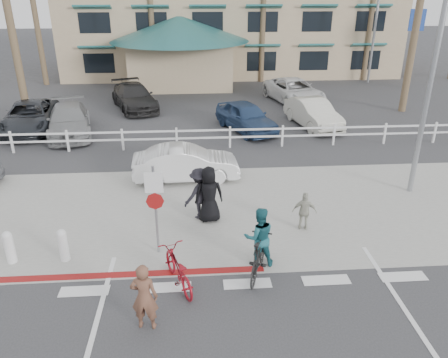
{
  "coord_description": "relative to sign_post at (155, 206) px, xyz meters",
  "views": [
    {
      "loc": [
        -1.22,
        -8.19,
        6.87
      ],
      "look_at": [
        -0.36,
        3.71,
        1.5
      ],
      "focal_mm": 35.0,
      "sensor_mm": 36.0,
      "label": 1
    }
  ],
  "objects": [
    {
      "name": "ground",
      "position": [
        2.3,
        -2.2,
        -1.45
      ],
      "size": [
        140.0,
        140.0,
        0.0
      ],
      "primitive_type": "plane",
      "color": "#333335"
    },
    {
      "name": "sidewalk_plaza",
      "position": [
        2.3,
        2.3,
        -1.44
      ],
      "size": [
        22.0,
        7.0,
        0.01
      ],
      "primitive_type": "cube",
      "color": "gray",
      "rests_on": "ground"
    },
    {
      "name": "lot_car_5",
      "position": [
        7.4,
        16.28,
        -0.73
      ],
      "size": [
        3.55,
        5.6,
        1.44
      ],
      "primitive_type": "imported",
      "rotation": [
        0.0,
        0.0,
        0.24
      ],
      "color": "silver",
      "rests_on": "ground"
    },
    {
      "name": "bike_black",
      "position": [
        2.62,
        -1.2,
        -0.9
      ],
      "size": [
        1.11,
        1.9,
        1.1
      ],
      "primitive_type": "imported",
      "rotation": [
        0.0,
        0.0,
        2.8
      ],
      "color": "black",
      "rests_on": "ground"
    },
    {
      "name": "rail_fence",
      "position": [
        2.8,
        8.3,
        -0.95
      ],
      "size": [
        29.4,
        0.16,
        1.0
      ],
      "primitive_type": null,
      "color": "silver",
      "rests_on": "ground"
    },
    {
      "name": "cross_street",
      "position": [
        2.3,
        6.3,
        -1.45
      ],
      "size": [
        40.0,
        5.0,
        0.01
      ],
      "primitive_type": "cube",
      "color": "#333335",
      "rests_on": "ground"
    },
    {
      "name": "streetlight_1",
      "position": [
        14.3,
        21.8,
        3.3
      ],
      "size": [
        0.6,
        2.0,
        9.5
      ],
      "primitive_type": null,
      "color": "gray",
      "rests_on": "ground"
    },
    {
      "name": "bollard_0",
      "position": [
        -2.5,
        -0.2,
        -0.97
      ],
      "size": [
        0.26,
        0.26,
        0.95
      ],
      "primitive_type": null,
      "color": "silver",
      "rests_on": "ground"
    },
    {
      "name": "lot_car_1",
      "position": [
        -5.04,
        10.85,
        -0.75
      ],
      "size": [
        3.02,
        5.18,
        1.41
      ],
      "primitive_type": "imported",
      "rotation": [
        0.0,
        0.0,
        0.23
      ],
      "color": "gray",
      "rests_on": "ground"
    },
    {
      "name": "lot_car_3",
      "position": [
        7.27,
        11.23,
        -0.74
      ],
      "size": [
        2.34,
        4.52,
        1.42
      ],
      "primitive_type": "imported",
      "rotation": [
        0.0,
        0.0,
        0.2
      ],
      "color": "beige",
      "rests_on": "ground"
    },
    {
      "name": "bike_red",
      "position": [
        0.59,
        -1.51,
        -0.97
      ],
      "size": [
        1.25,
        1.93,
        0.96
      ],
      "primitive_type": "imported",
      "rotation": [
        0.0,
        0.0,
        3.51
      ],
      "color": "maroon",
      "rests_on": "ground"
    },
    {
      "name": "rider_black",
      "position": [
        2.69,
        -0.75,
        -0.62
      ],
      "size": [
        0.84,
        0.68,
        1.67
      ],
      "primitive_type": "imported",
      "rotation": [
        0.0,
        0.0,
        3.2
      ],
      "color": "#1B5963",
      "rests_on": "ground"
    },
    {
      "name": "pedestrian_child",
      "position": [
        4.32,
        0.93,
        -0.84
      ],
      "size": [
        0.77,
        0.45,
        1.23
      ],
      "primitive_type": "imported",
      "rotation": [
        0.0,
        0.0,
        2.93
      ],
      "color": "#ABAA9A",
      "rests_on": "ground"
    },
    {
      "name": "info_sign",
      "position": [
        16.3,
        19.8,
        1.35
      ],
      "size": [
        1.2,
        0.16,
        5.6
      ],
      "primitive_type": null,
      "color": "navy",
      "rests_on": "ground"
    },
    {
      "name": "parking_lot",
      "position": [
        2.3,
        15.8,
        -1.45
      ],
      "size": [
        50.0,
        16.0,
        0.01
      ],
      "primitive_type": "cube",
      "color": "#333335",
      "rests_on": "ground"
    },
    {
      "name": "lot_car_4",
      "position": [
        -2.39,
        15.47,
        -0.73
      ],
      "size": [
        3.54,
        5.33,
        1.43
      ],
      "primitive_type": "imported",
      "rotation": [
        0.0,
        0.0,
        0.34
      ],
      "color": "black",
      "rests_on": "ground"
    },
    {
      "name": "curb_red",
      "position": [
        -0.7,
        -1.0,
        -1.44
      ],
      "size": [
        7.0,
        0.25,
        0.02
      ],
      "primitive_type": "cube",
      "color": "maroon",
      "rests_on": "ground"
    },
    {
      "name": "pedestrian_a",
      "position": [
        1.2,
        1.91,
        -0.61
      ],
      "size": [
        1.25,
        1.14,
        1.69
      ],
      "primitive_type": "imported",
      "rotation": [
        0.0,
        0.0,
        3.75
      ],
      "color": "black",
      "rests_on": "ground"
    },
    {
      "name": "sign_post",
      "position": [
        0.0,
        0.0,
        0.0
      ],
      "size": [
        0.5,
        0.1,
        2.9
      ],
      "primitive_type": null,
      "color": "gray",
      "rests_on": "ground"
    },
    {
      "name": "pedestrian_b",
      "position": [
        1.49,
        1.69,
        -0.54
      ],
      "size": [
        0.95,
        0.68,
        1.81
      ],
      "primitive_type": "imported",
      "rotation": [
        0.0,
        0.0,
        3.26
      ],
      "color": "black",
      "rests_on": "ground"
    },
    {
      "name": "lot_car_2",
      "position": [
        3.72,
        10.79,
        -0.73
      ],
      "size": [
        3.23,
        4.58,
        1.45
      ],
      "primitive_type": "imported",
      "rotation": [
        0.0,
        0.0,
        0.4
      ],
      "color": "navy",
      "rests_on": "ground"
    },
    {
      "name": "palm_10",
      "position": [
        -7.7,
        12.8,
        4.55
      ],
      "size": [
        4.0,
        4.0,
        12.0
      ],
      "primitive_type": null,
      "color": "#1F5123",
      "rests_on": "ground"
    },
    {
      "name": "lot_car_0",
      "position": [
        -7.15,
        11.63,
        -0.74
      ],
      "size": [
        2.98,
        5.38,
        1.42
      ],
      "primitive_type": "imported",
      "rotation": [
        0.0,
        0.0,
        0.12
      ],
      "color": "#262A2F",
      "rests_on": "ground"
    },
    {
      "name": "car_white_sedan",
      "position": [
        0.75,
        4.93,
        -0.79
      ],
      "size": [
        4.04,
        1.59,
        1.31
      ],
      "primitive_type": "imported",
      "rotation": [
        0.0,
        0.0,
        1.62
      ],
      "color": "silver",
      "rests_on": "ground"
    },
    {
      "name": "rider_red",
      "position": [
        -0.07,
        -2.9,
        -0.64
      ],
      "size": [
        0.63,
        0.46,
        1.61
      ],
      "primitive_type": "imported",
      "rotation": [
        0.0,
        0.0,
        3.01
      ],
      "color": "brown",
      "rests_on": "ground"
    },
    {
      "name": "bollard_1",
      "position": [
        -3.9,
        -0.2,
        -0.97
      ],
      "size": [
        0.26,
        0.26,
        0.95
      ],
      "primitive_type": null,
      "color": "silver",
      "rests_on": "ground"
    },
    {
      "name": "streetlight_0",
      "position": [
        8.8,
        3.3,
        3.05
      ],
      "size": [
        0.6,
        2.0,
        9.0
      ],
      "primitive_type": null,
      "color": "gray",
      "rests_on": "ground"
    }
  ]
}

